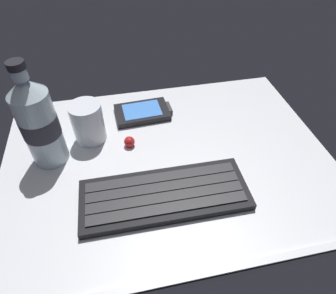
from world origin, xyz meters
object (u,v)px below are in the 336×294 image
(juice_cup, at_px, (88,124))
(handheld_device, at_px, (143,112))
(trackball_mouse, at_px, (129,142))
(keyboard, at_px, (165,195))
(water_bottle, at_px, (39,123))

(juice_cup, bearing_deg, handheld_device, 25.64)
(juice_cup, bearing_deg, trackball_mouse, -27.18)
(trackball_mouse, bearing_deg, keyboard, -72.43)
(water_bottle, bearing_deg, handheld_device, 26.74)
(trackball_mouse, bearing_deg, handheld_device, 66.71)
(juice_cup, xyz_separation_m, trackball_mouse, (0.08, -0.04, -0.03))
(keyboard, distance_m, handheld_device, 0.24)
(juice_cup, relative_size, trackball_mouse, 3.86)
(water_bottle, bearing_deg, keyboard, -35.04)
(juice_cup, xyz_separation_m, water_bottle, (-0.08, -0.04, 0.05))
(handheld_device, relative_size, trackball_mouse, 5.95)
(keyboard, xyz_separation_m, trackball_mouse, (-0.04, 0.14, 0.00))
(handheld_device, bearing_deg, juice_cup, -154.36)
(keyboard, relative_size, handheld_device, 2.23)
(handheld_device, height_order, water_bottle, water_bottle)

